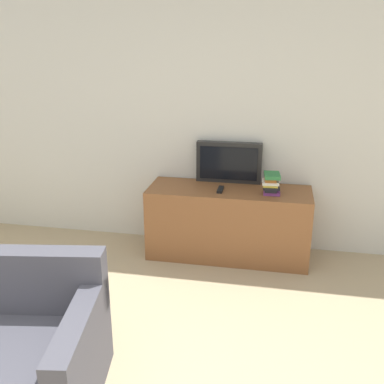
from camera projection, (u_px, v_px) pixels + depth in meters
The scene contains 5 objects.
wall_back at pixel (193, 120), 4.48m from camera, with size 9.00×0.06×2.60m.
tv_stand at pixel (228, 223), 4.42m from camera, with size 1.56×0.55×0.70m.
television at pixel (229, 162), 4.46m from camera, with size 0.65×0.09×0.41m.
book_stack at pixel (271, 183), 4.16m from camera, with size 0.18×0.22×0.19m.
remote_on_stand at pixel (220, 189), 4.26m from camera, with size 0.05×0.17×0.02m.
Camera 1 is at (0.84, -1.36, 2.09)m, focal length 42.00 mm.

